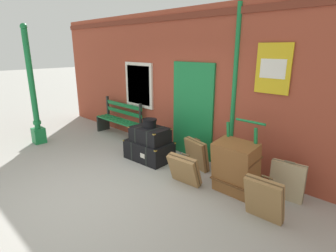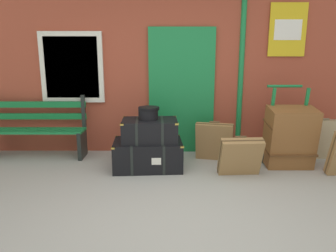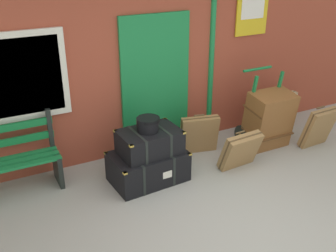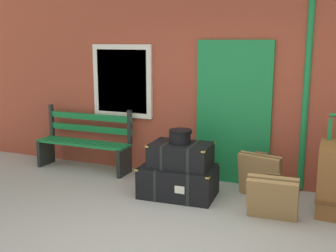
{
  "view_description": "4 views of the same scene",
  "coord_description": "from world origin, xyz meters",
  "px_view_note": "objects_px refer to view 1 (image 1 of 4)",
  "views": [
    {
      "loc": [
        3.76,
        -2.08,
        2.38
      ],
      "look_at": [
        -0.04,
        1.8,
        0.8
      ],
      "focal_mm": 28.7,
      "sensor_mm": 36.0,
      "label": 1
    },
    {
      "loc": [
        -0.12,
        -3.02,
        1.71
      ],
      "look_at": [
        -0.1,
        1.92,
        0.57
      ],
      "focal_mm": 34.63,
      "sensor_mm": 36.0,
      "label": 2
    },
    {
      "loc": [
        -2.36,
        -2.74,
        3.01
      ],
      "look_at": [
        -0.11,
        1.61,
        0.75
      ],
      "focal_mm": 42.86,
      "sensor_mm": 36.0,
      "label": 3
    },
    {
      "loc": [
        1.53,
        -3.44,
        2.09
      ],
      "look_at": [
        -0.7,
        1.9,
        0.9
      ],
      "focal_mm": 44.47,
      "sensor_mm": 36.0,
      "label": 4
    }
  ],
  "objects_px": {
    "round_hatbox": "(149,122)",
    "suitcase_umber": "(287,181)",
    "lamp_post": "(34,101)",
    "large_brown_trunk": "(236,168)",
    "steamer_trunk_base": "(149,150)",
    "porters_trolley": "(240,175)",
    "platform_bench": "(120,120)",
    "suitcase_charcoal": "(264,199)",
    "suitcase_oxblood": "(184,170)",
    "steamer_trunk_middle": "(150,135)",
    "suitcase_tan": "(196,154)"
  },
  "relations": [
    {
      "from": "lamp_post",
      "to": "large_brown_trunk",
      "type": "height_order",
      "value": "lamp_post"
    },
    {
      "from": "round_hatbox",
      "to": "large_brown_trunk",
      "type": "bearing_deg",
      "value": 1.0
    },
    {
      "from": "porters_trolley",
      "to": "suitcase_oxblood",
      "type": "height_order",
      "value": "porters_trolley"
    },
    {
      "from": "suitcase_tan",
      "to": "suitcase_charcoal",
      "type": "distance_m",
      "value": 1.91
    },
    {
      "from": "steamer_trunk_middle",
      "to": "round_hatbox",
      "type": "distance_m",
      "value": 0.27
    },
    {
      "from": "porters_trolley",
      "to": "suitcase_tan",
      "type": "relative_size",
      "value": 1.9
    },
    {
      "from": "steamer_trunk_base",
      "to": "suitcase_umber",
      "type": "distance_m",
      "value": 2.86
    },
    {
      "from": "suitcase_charcoal",
      "to": "steamer_trunk_middle",
      "type": "bearing_deg",
      "value": 173.01
    },
    {
      "from": "suitcase_oxblood",
      "to": "suitcase_tan",
      "type": "bearing_deg",
      "value": 111.37
    },
    {
      "from": "porters_trolley",
      "to": "suitcase_oxblood",
      "type": "bearing_deg",
      "value": -146.15
    },
    {
      "from": "round_hatbox",
      "to": "suitcase_tan",
      "type": "height_order",
      "value": "round_hatbox"
    },
    {
      "from": "porters_trolley",
      "to": "suitcase_charcoal",
      "type": "bearing_deg",
      "value": -38.91
    },
    {
      "from": "round_hatbox",
      "to": "suitcase_tan",
      "type": "distance_m",
      "value": 1.21
    },
    {
      "from": "steamer_trunk_base",
      "to": "suitcase_oxblood",
      "type": "xyz_separation_m",
      "value": [
        1.31,
        -0.32,
        0.07
      ]
    },
    {
      "from": "lamp_post",
      "to": "platform_bench",
      "type": "distance_m",
      "value": 2.2
    },
    {
      "from": "platform_bench",
      "to": "large_brown_trunk",
      "type": "distance_m",
      "value": 4.02
    },
    {
      "from": "steamer_trunk_base",
      "to": "suitcase_oxblood",
      "type": "relative_size",
      "value": 1.74
    },
    {
      "from": "platform_bench",
      "to": "suitcase_tan",
      "type": "xyz_separation_m",
      "value": [
        2.91,
        -0.2,
        -0.14
      ]
    },
    {
      "from": "round_hatbox",
      "to": "suitcase_charcoal",
      "type": "relative_size",
      "value": 0.45
    },
    {
      "from": "suitcase_tan",
      "to": "round_hatbox",
      "type": "bearing_deg",
      "value": -160.92
    },
    {
      "from": "platform_bench",
      "to": "round_hatbox",
      "type": "bearing_deg",
      "value": -16.3
    },
    {
      "from": "platform_bench",
      "to": "suitcase_tan",
      "type": "height_order",
      "value": "platform_bench"
    },
    {
      "from": "large_brown_trunk",
      "to": "steamer_trunk_base",
      "type": "bearing_deg",
      "value": -178.63
    },
    {
      "from": "porters_trolley",
      "to": "suitcase_oxblood",
      "type": "relative_size",
      "value": 2.0
    },
    {
      "from": "suitcase_oxblood",
      "to": "steamer_trunk_base",
      "type": "bearing_deg",
      "value": 166.26
    },
    {
      "from": "steamer_trunk_base",
      "to": "porters_trolley",
      "type": "bearing_deg",
      "value": 6.02
    },
    {
      "from": "platform_bench",
      "to": "large_brown_trunk",
      "type": "height_order",
      "value": "platform_bench"
    },
    {
      "from": "suitcase_umber",
      "to": "suitcase_charcoal",
      "type": "distance_m",
      "value": 0.82
    },
    {
      "from": "suitcase_oxblood",
      "to": "porters_trolley",
      "type": "bearing_deg",
      "value": 33.85
    },
    {
      "from": "lamp_post",
      "to": "round_hatbox",
      "type": "bearing_deg",
      "value": 24.52
    },
    {
      "from": "steamer_trunk_middle",
      "to": "suitcase_tan",
      "type": "xyz_separation_m",
      "value": [
        1.01,
        0.36,
        -0.27
      ]
    },
    {
      "from": "steamer_trunk_base",
      "to": "round_hatbox",
      "type": "xyz_separation_m",
      "value": [
        0.01,
        0.01,
        0.64
      ]
    },
    {
      "from": "platform_bench",
      "to": "suitcase_umber",
      "type": "relative_size",
      "value": 2.4
    },
    {
      "from": "steamer_trunk_base",
      "to": "porters_trolley",
      "type": "relative_size",
      "value": 0.87
    },
    {
      "from": "suitcase_charcoal",
      "to": "suitcase_umber",
      "type": "bearing_deg",
      "value": 89.58
    },
    {
      "from": "platform_bench",
      "to": "round_hatbox",
      "type": "relative_size",
      "value": 5.19
    },
    {
      "from": "suitcase_umber",
      "to": "suitcase_oxblood",
      "type": "distance_m",
      "value": 1.71
    },
    {
      "from": "suitcase_umber",
      "to": "suitcase_tan",
      "type": "xyz_separation_m",
      "value": [
        -1.78,
        -0.11,
        -0.01
      ]
    },
    {
      "from": "platform_bench",
      "to": "suitcase_tan",
      "type": "relative_size",
      "value": 2.52
    },
    {
      "from": "steamer_trunk_base",
      "to": "suitcase_umber",
      "type": "bearing_deg",
      "value": 9.67
    },
    {
      "from": "steamer_trunk_middle",
      "to": "large_brown_trunk",
      "type": "bearing_deg",
      "value": 1.31
    },
    {
      "from": "round_hatbox",
      "to": "suitcase_umber",
      "type": "relative_size",
      "value": 0.46
    },
    {
      "from": "suitcase_tan",
      "to": "platform_bench",
      "type": "bearing_deg",
      "value": 176.12
    },
    {
      "from": "lamp_post",
      "to": "large_brown_trunk",
      "type": "bearing_deg",
      "value": 15.13
    },
    {
      "from": "suitcase_tan",
      "to": "suitcase_oxblood",
      "type": "relative_size",
      "value": 1.05
    },
    {
      "from": "large_brown_trunk",
      "to": "suitcase_umber",
      "type": "bearing_deg",
      "value": 31.51
    },
    {
      "from": "suitcase_tan",
      "to": "suitcase_charcoal",
      "type": "xyz_separation_m",
      "value": [
        1.77,
        -0.71,
        0.03
      ]
    },
    {
      "from": "platform_bench",
      "to": "suitcase_umber",
      "type": "bearing_deg",
      "value": -1.04
    },
    {
      "from": "steamer_trunk_middle",
      "to": "suitcase_umber",
      "type": "height_order",
      "value": "steamer_trunk_middle"
    },
    {
      "from": "steamer_trunk_base",
      "to": "large_brown_trunk",
      "type": "distance_m",
      "value": 2.13
    }
  ]
}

